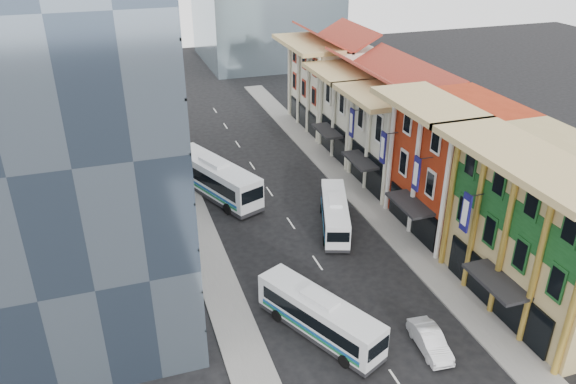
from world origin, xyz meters
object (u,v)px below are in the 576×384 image
object	(u,v)px
bus_left_near	(319,315)
bus_left_far	(215,178)
shophouse_tan	(553,233)
office_tower	(74,96)
sedan_right	(430,341)
bus_right	(335,213)

from	to	relation	value
bus_left_near	bus_left_far	xyz separation A→B (m)	(-2.42, 23.20, 0.40)
shophouse_tan	bus_left_near	bearing A→B (deg)	174.11
shophouse_tan	office_tower	distance (m)	35.19
bus_left_near	sedan_right	size ratio (longest dim) A/B	2.33
bus_left_near	bus_left_far	distance (m)	23.33
shophouse_tan	bus_left_near	distance (m)	17.72
bus_left_far	bus_right	xyz separation A→B (m)	(9.11, -9.96, -0.50)
bus_left_far	bus_right	size ratio (longest dim) A/B	1.33
bus_left_far	sedan_right	world-z (taller)	bus_left_far
bus_right	sedan_right	xyz separation A→B (m)	(-0.17, -17.03, -0.80)
shophouse_tan	bus_left_near	size ratio (longest dim) A/B	1.38
bus_left_far	office_tower	bearing A→B (deg)	-158.77
sedan_right	shophouse_tan	bearing A→B (deg)	15.76
shophouse_tan	bus_left_near	xyz separation A→B (m)	(-17.08, 1.76, -4.37)
bus_left_far	bus_right	distance (m)	13.50
office_tower	bus_left_near	size ratio (longest dim) A/B	2.95
bus_left_near	bus_left_far	bearing A→B (deg)	70.16
shophouse_tan	sedan_right	world-z (taller)	shophouse_tan
bus_left_near	bus_right	bearing A→B (deg)	37.42
office_tower	bus_left_near	distance (m)	22.85
office_tower	bus_left_near	xyz separation A→B (m)	(13.92, -12.24, -13.37)
shophouse_tan	bus_left_far	distance (m)	31.93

